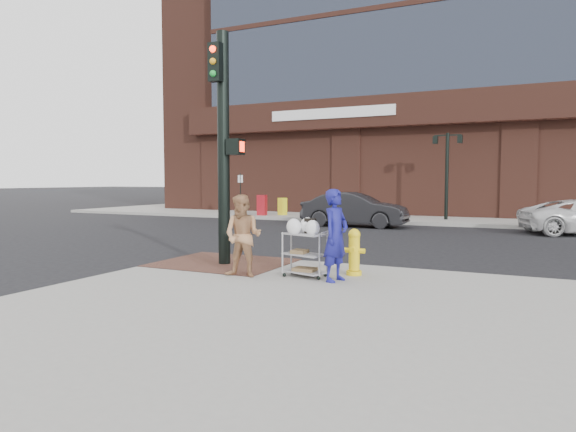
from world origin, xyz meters
The scene contains 13 objects.
ground centered at (0.00, 0.00, 0.00)m, with size 220.00×220.00×0.00m, color black.
brick_curb_ramp centered at (-0.60, 0.90, 0.16)m, with size 2.80×2.40×0.01m, color #4A2822.
bank_building centered at (5.00, 31.00, 14.15)m, with size 42.00×26.00×28.00m, color #582D22.
lamp_post centered at (2.00, 16.00, 2.62)m, with size 1.32×0.22×4.00m.
parking_sign centered at (-8.50, 15.00, 1.25)m, with size 0.05×0.05×2.20m, color black.
traffic_signal_pole centered at (-0.48, 0.77, 2.83)m, with size 0.61×0.51×5.00m.
woman_blue centered at (2.37, 0.03, 0.99)m, with size 0.61×0.40×1.68m, color navy.
pedestrian_tan centered at (0.64, -0.33, 0.93)m, with size 0.76×0.59×1.57m, color #AD7B51.
sedan_dark centered at (-1.23, 12.26, 0.73)m, with size 1.55×4.45×1.47m, color black.
utility_cart centered at (1.70, 0.18, 0.66)m, with size 0.91×0.67×1.12m.
fire_hydrant centered at (2.49, 0.76, 0.61)m, with size 0.42×0.30×0.90m.
newsbox_red centered at (-7.12, 14.86, 0.68)m, with size 0.44×0.40×1.06m, color maroon.
newsbox_yellow centered at (-6.28, 15.58, 0.60)m, with size 0.38×0.34×0.90m, color yellow.
Camera 1 is at (5.55, -8.70, 1.99)m, focal length 32.00 mm.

